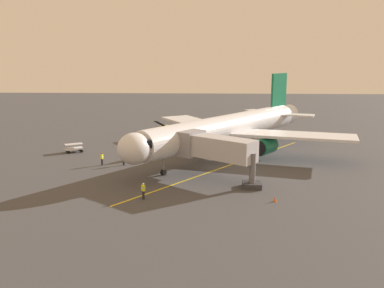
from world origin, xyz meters
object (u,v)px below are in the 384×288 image
Objects in this scene: jet_bridge at (211,148)px; ground_crew_loader at (102,159)px; belt_loader_portside at (164,127)px; safety_cone_nose_right at (275,199)px; airplane at (228,128)px; safety_cone_nose_left at (142,157)px; baggage_cart_starboard_side at (74,148)px; ground_crew_wing_walker at (124,159)px; baggage_cart_near_nose at (158,133)px; ground_crew_marshaller at (143,191)px.

ground_crew_loader is at bearing -20.82° from jet_bridge.
safety_cone_nose_right is (-15.85, 40.66, -0.44)m from belt_loader_portside.
airplane reaches higher than belt_loader_portside.
jet_bridge reaches higher than safety_cone_nose_left.
jet_bridge is at bearing 78.94° from airplane.
belt_loader_portside is at bearing -73.99° from jet_bridge.
baggage_cart_starboard_side is (6.32, -7.56, -0.23)m from ground_crew_loader.
belt_loader_portside is at bearing -68.70° from safety_cone_nose_right.
airplane is at bearing 119.84° from belt_loader_portside.
ground_crew_loader reaches higher than safety_cone_nose_right.
ground_crew_loader is (2.87, 0.18, 0.00)m from ground_crew_wing_walker.
baggage_cart_near_nose and baggage_cart_starboard_side have the same top height.
airplane reaches higher than baggage_cart_near_nose.
belt_loader_portside is 8.54× the size of safety_cone_nose_left.
ground_crew_wing_walker is 2.88m from ground_crew_loader.
airplane reaches higher than ground_crew_wing_walker.
jet_bridge is 24.82m from baggage_cart_starboard_side.
ground_crew_loader is 0.36× the size of belt_loader_portside.
ground_crew_loader is at bearing 3.49° from ground_crew_wing_walker.
jet_bridge is at bearing -50.46° from safety_cone_nose_right.
safety_cone_nose_left and safety_cone_nose_right have the same top height.
jet_bridge reaches higher than baggage_cart_starboard_side.
baggage_cart_near_nose is at bearing -95.21° from ground_crew_wing_walker.
baggage_cart_near_nose is at bearing -102.73° from ground_crew_loader.
airplane is 11.77× the size of baggage_cart_starboard_side.
ground_crew_marshaller is at bearing 120.27° from ground_crew_loader.
baggage_cart_near_nose is (-1.92, -21.03, -0.23)m from ground_crew_wing_walker.
ground_crew_marshaller is at bearing 109.91° from ground_crew_wing_walker.
ground_crew_wing_walker is at bearing 141.21° from baggage_cart_starboard_side.
jet_bridge is at bearing 147.89° from baggage_cart_starboard_side.
safety_cone_nose_right is at bearing 129.54° from jet_bridge.
airplane is 3.37× the size of jet_bridge.
airplane is at bearing -78.65° from safety_cone_nose_right.
baggage_cart_starboard_side is at bearing -38.79° from ground_crew_wing_walker.
safety_cone_nose_right is at bearing 147.59° from ground_crew_loader.
airplane reaches higher than baggage_cart_starboard_side.
safety_cone_nose_right is (-13.22, 0.05, -0.61)m from ground_crew_marshaller.
airplane reaches higher than safety_cone_nose_right.
belt_loader_portside is (2.63, -40.61, -0.17)m from ground_crew_marshaller.
safety_cone_nose_left is at bearing 89.78° from baggage_cart_near_nose.
jet_bridge is at bearing 153.95° from ground_crew_wing_walker.
ground_crew_wing_walker is 21.12m from baggage_cart_near_nose.
baggage_cart_starboard_side is (23.26, -0.83, -3.35)m from airplane.
belt_loader_portside is (-5.10, -27.36, -0.17)m from ground_crew_loader.
airplane is 18.49m from ground_crew_loader.
jet_bridge reaches higher than safety_cone_nose_right.
ground_crew_wing_walker is at bearing 84.79° from baggage_cart_near_nose.
safety_cone_nose_right is (-6.42, 7.78, -3.49)m from jet_bridge.
ground_crew_wing_walker is at bearing 85.31° from belt_loader_portside.
belt_loader_portside is (-2.23, -27.18, -0.17)m from ground_crew_wing_walker.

